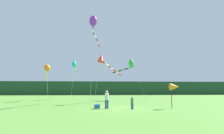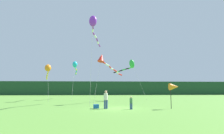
{
  "view_description": "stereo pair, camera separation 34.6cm",
  "coord_description": "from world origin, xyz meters",
  "px_view_note": "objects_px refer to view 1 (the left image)",
  "views": [
    {
      "loc": [
        -1.99,
        -18.33,
        1.84
      ],
      "look_at": [
        0.0,
        6.0,
        4.77
      ],
      "focal_mm": 29.88,
      "sensor_mm": 36.0,
      "label": 1
    },
    {
      "loc": [
        -1.65,
        -18.36,
        1.84
      ],
      "look_at": [
        0.0,
        6.0,
        4.77
      ],
      "focal_mm": 29.88,
      "sensor_mm": 36.0,
      "label": 2
    }
  ],
  "objects_px": {
    "banner_flag_pole": "(175,87)",
    "kite_orange": "(47,69)",
    "person_adult": "(107,99)",
    "kite_purple": "(94,25)",
    "kite_cyan": "(74,66)",
    "person_child": "(132,102)",
    "cooler_box": "(97,106)",
    "kite_green": "(130,65)",
    "kite_red": "(104,61)"
  },
  "relations": [
    {
      "from": "banner_flag_pole",
      "to": "cooler_box",
      "type": "bearing_deg",
      "value": 173.7
    },
    {
      "from": "kite_cyan",
      "to": "kite_green",
      "type": "bearing_deg",
      "value": -22.16
    },
    {
      "from": "person_child",
      "to": "kite_purple",
      "type": "xyz_separation_m",
      "value": [
        -3.74,
        5.46,
        9.25
      ]
    },
    {
      "from": "person_adult",
      "to": "kite_cyan",
      "type": "relative_size",
      "value": 0.19
    },
    {
      "from": "person_child",
      "to": "kite_red",
      "type": "height_order",
      "value": "kite_red"
    },
    {
      "from": "cooler_box",
      "to": "kite_green",
      "type": "relative_size",
      "value": 0.08
    },
    {
      "from": "cooler_box",
      "to": "kite_purple",
      "type": "distance_m",
      "value": 10.65
    },
    {
      "from": "banner_flag_pole",
      "to": "kite_orange",
      "type": "height_order",
      "value": "kite_orange"
    },
    {
      "from": "kite_orange",
      "to": "kite_green",
      "type": "xyz_separation_m",
      "value": [
        13.73,
        1.19,
        1.02
      ]
    },
    {
      "from": "cooler_box",
      "to": "kite_orange",
      "type": "height_order",
      "value": "kite_orange"
    },
    {
      "from": "person_adult",
      "to": "cooler_box",
      "type": "relative_size",
      "value": 3.12
    },
    {
      "from": "person_adult",
      "to": "kite_orange",
      "type": "distance_m",
      "value": 15.95
    },
    {
      "from": "kite_orange",
      "to": "banner_flag_pole",
      "type": "bearing_deg",
      "value": -39.79
    },
    {
      "from": "person_child",
      "to": "kite_cyan",
      "type": "relative_size",
      "value": 0.13
    },
    {
      "from": "person_child",
      "to": "cooler_box",
      "type": "bearing_deg",
      "value": 160.39
    },
    {
      "from": "person_adult",
      "to": "person_child",
      "type": "xyz_separation_m",
      "value": [
        2.31,
        -0.76,
        -0.29
      ]
    },
    {
      "from": "kite_purple",
      "to": "person_child",
      "type": "bearing_deg",
      "value": -55.6
    },
    {
      "from": "kite_orange",
      "to": "kite_green",
      "type": "distance_m",
      "value": 13.82
    },
    {
      "from": "kite_purple",
      "to": "kite_red",
      "type": "distance_m",
      "value": 5.08
    },
    {
      "from": "kite_purple",
      "to": "kite_green",
      "type": "xyz_separation_m",
      "value": [
        6.17,
        9.02,
        -3.83
      ]
    },
    {
      "from": "kite_cyan",
      "to": "cooler_box",
      "type": "bearing_deg",
      "value": -75.84
    },
    {
      "from": "kite_green",
      "to": "cooler_box",
      "type": "bearing_deg",
      "value": -113.04
    },
    {
      "from": "person_adult",
      "to": "banner_flag_pole",
      "type": "distance_m",
      "value": 6.68
    },
    {
      "from": "cooler_box",
      "to": "kite_cyan",
      "type": "height_order",
      "value": "kite_cyan"
    },
    {
      "from": "kite_cyan",
      "to": "kite_green",
      "type": "relative_size",
      "value": 1.31
    },
    {
      "from": "kite_purple",
      "to": "kite_green",
      "type": "bearing_deg",
      "value": 55.63
    },
    {
      "from": "banner_flag_pole",
      "to": "kite_orange",
      "type": "bearing_deg",
      "value": 140.21
    },
    {
      "from": "kite_green",
      "to": "kite_red",
      "type": "bearing_deg",
      "value": -126.5
    },
    {
      "from": "kite_cyan",
      "to": "kite_purple",
      "type": "distance_m",
      "value": 14.13
    },
    {
      "from": "kite_purple",
      "to": "person_adult",
      "type": "bearing_deg",
      "value": -73.14
    },
    {
      "from": "person_child",
      "to": "kite_orange",
      "type": "bearing_deg",
      "value": 130.38
    },
    {
      "from": "banner_flag_pole",
      "to": "kite_green",
      "type": "xyz_separation_m",
      "value": [
        -1.83,
        14.15,
        4.02
      ]
    },
    {
      "from": "cooler_box",
      "to": "kite_red",
      "type": "bearing_deg",
      "value": 82.49
    },
    {
      "from": "person_adult",
      "to": "kite_purple",
      "type": "xyz_separation_m",
      "value": [
        -1.42,
        4.69,
        8.96
      ]
    },
    {
      "from": "cooler_box",
      "to": "kite_red",
      "type": "relative_size",
      "value": 0.08
    },
    {
      "from": "person_adult",
      "to": "banner_flag_pole",
      "type": "xyz_separation_m",
      "value": [
        6.58,
        -0.44,
        1.11
      ]
    },
    {
      "from": "person_child",
      "to": "cooler_box",
      "type": "height_order",
      "value": "person_child"
    },
    {
      "from": "kite_purple",
      "to": "kite_red",
      "type": "xyz_separation_m",
      "value": [
        1.41,
        2.59,
        -4.14
      ]
    },
    {
      "from": "kite_cyan",
      "to": "person_child",
      "type": "bearing_deg",
      "value": -67.66
    },
    {
      "from": "person_adult",
      "to": "kite_cyan",
      "type": "bearing_deg",
      "value": 106.62
    },
    {
      "from": "kite_orange",
      "to": "kite_green",
      "type": "bearing_deg",
      "value": 4.94
    },
    {
      "from": "kite_orange",
      "to": "kite_cyan",
      "type": "distance_m",
      "value": 6.56
    },
    {
      "from": "banner_flag_pole",
      "to": "kite_red",
      "type": "relative_size",
      "value": 0.36
    },
    {
      "from": "banner_flag_pole",
      "to": "kite_red",
      "type": "distance_m",
      "value": 10.81
    },
    {
      "from": "cooler_box",
      "to": "banner_flag_pole",
      "type": "relative_size",
      "value": 0.22
    },
    {
      "from": "person_adult",
      "to": "kite_red",
      "type": "xyz_separation_m",
      "value": [
        -0.01,
        7.28,
        4.82
      ]
    },
    {
      "from": "banner_flag_pole",
      "to": "kite_red",
      "type": "bearing_deg",
      "value": 130.47
    },
    {
      "from": "kite_cyan",
      "to": "kite_green",
      "type": "height_order",
      "value": "kite_cyan"
    },
    {
      "from": "cooler_box",
      "to": "kite_purple",
      "type": "height_order",
      "value": "kite_purple"
    },
    {
      "from": "kite_purple",
      "to": "kite_green",
      "type": "height_order",
      "value": "kite_purple"
    }
  ]
}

